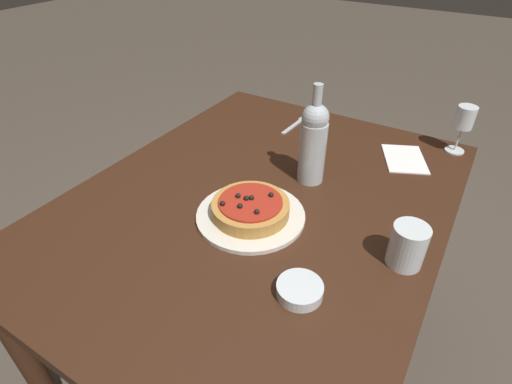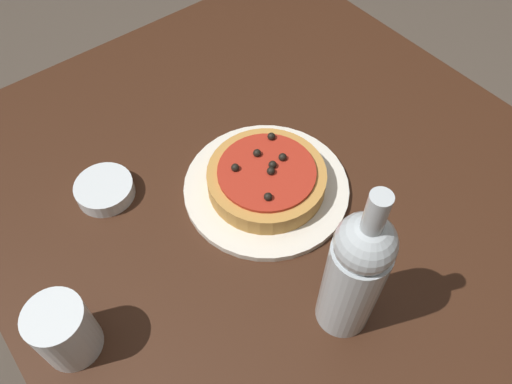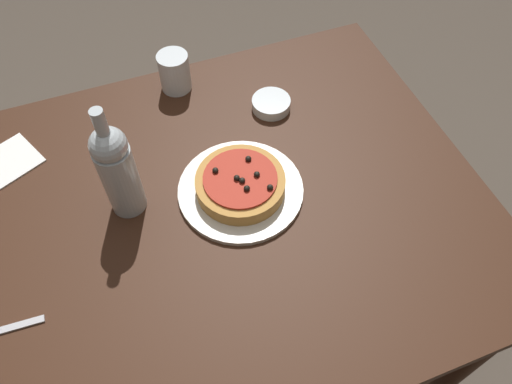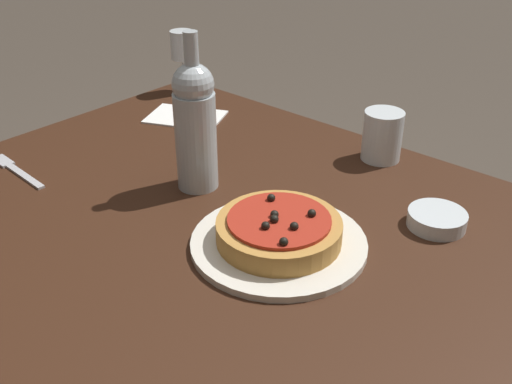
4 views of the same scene
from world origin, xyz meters
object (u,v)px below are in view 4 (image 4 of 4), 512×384
object	(u,v)px
dining_table	(229,276)
dinner_plate	(279,243)
side_bowl	(437,219)
water_cup	(382,136)
pizza	(279,230)
wine_glass	(182,48)
wine_bottle	(195,124)
fork	(15,169)

from	to	relation	value
dining_table	dinner_plate	size ratio (longest dim) A/B	4.39
side_bowl	water_cup	bearing A→B (deg)	141.98
pizza	side_bowl	size ratio (longest dim) A/B	2.03
pizza	wine_glass	xyz separation A→B (m)	(-0.65, 0.40, 0.08)
dinner_plate	wine_glass	xyz separation A→B (m)	(-0.65, 0.40, 0.11)
wine_bottle	side_bowl	bearing A→B (deg)	22.26
dining_table	pizza	bearing A→B (deg)	15.64
pizza	water_cup	xyz separation A→B (m)	(-0.04, 0.39, 0.02)
water_cup	side_bowl	size ratio (longest dim) A/B	1.04
fork	dining_table	bearing A→B (deg)	-162.82
wine_glass	fork	distance (m)	0.56
dinner_plate	fork	distance (m)	0.59
dining_table	side_bowl	size ratio (longest dim) A/B	12.59
dinner_plate	wine_glass	size ratio (longest dim) A/B	1.80
pizza	fork	world-z (taller)	pizza
pizza	wine_bottle	xyz separation A→B (m)	(-0.25, 0.06, 0.10)
dinner_plate	wine_glass	distance (m)	0.77
fork	wine_bottle	bearing A→B (deg)	-144.90
fork	pizza	bearing A→B (deg)	-162.56
dinner_plate	wine_glass	world-z (taller)	wine_glass
fork	water_cup	bearing A→B (deg)	-131.44
wine_bottle	dining_table	bearing A→B (deg)	-27.65
wine_bottle	water_cup	bearing A→B (deg)	58.56
wine_glass	water_cup	world-z (taller)	wine_glass
dining_table	dinner_plate	bearing A→B (deg)	15.69
wine_glass	wine_bottle	world-z (taller)	wine_bottle
wine_glass	fork	bearing A→B (deg)	-81.15
dining_table	water_cup	world-z (taller)	water_cup
dinner_plate	fork	size ratio (longest dim) A/B	1.50
side_bowl	fork	xyz separation A→B (m)	(-0.73, -0.37, -0.01)
wine_glass	fork	xyz separation A→B (m)	(0.08, -0.54, -0.11)
wine_glass	wine_bottle	bearing A→B (deg)	-40.07
wine_bottle	dinner_plate	bearing A→B (deg)	-12.92
dining_table	fork	distance (m)	0.50
dining_table	water_cup	distance (m)	0.44
water_cup	side_bowl	world-z (taller)	water_cup
pizza	wine_glass	size ratio (longest dim) A/B	1.27
dining_table	fork	bearing A→B (deg)	-166.00
pizza	fork	size ratio (longest dim) A/B	1.06
dining_table	wine_glass	world-z (taller)	wine_glass
dinner_plate	side_bowl	xyz separation A→B (m)	(0.17, 0.23, 0.01)
pizza	wine_bottle	bearing A→B (deg)	167.08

